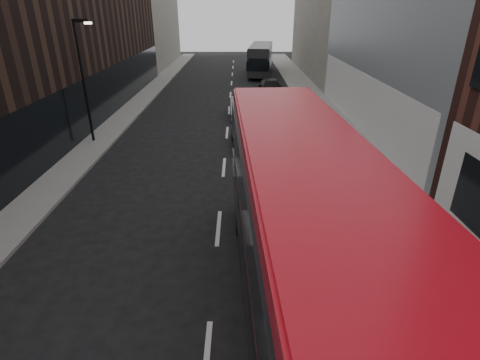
{
  "coord_description": "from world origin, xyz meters",
  "views": [
    {
      "loc": [
        0.78,
        -4.31,
        7.75
      ],
      "look_at": [
        0.83,
        6.99,
        2.5
      ],
      "focal_mm": 28.0,
      "sensor_mm": 36.0,
      "label": 1
    }
  ],
  "objects_px": {
    "car_a": "(245,135)",
    "red_bus": "(299,224)",
    "grey_bus": "(261,59)",
    "car_c": "(271,88)",
    "car_b": "(240,107)",
    "street_lamp": "(84,74)"
  },
  "relations": [
    {
      "from": "grey_bus",
      "to": "red_bus",
      "type": "bearing_deg",
      "value": -85.28
    },
    {
      "from": "grey_bus",
      "to": "car_b",
      "type": "relative_size",
      "value": 2.7
    },
    {
      "from": "red_bus",
      "to": "car_a",
      "type": "bearing_deg",
      "value": 91.9
    },
    {
      "from": "red_bus",
      "to": "street_lamp",
      "type": "bearing_deg",
      "value": 123.52
    },
    {
      "from": "grey_bus",
      "to": "car_a",
      "type": "xyz_separation_m",
      "value": [
        -2.38,
        -26.48,
        -1.23
      ]
    },
    {
      "from": "car_b",
      "to": "car_c",
      "type": "relative_size",
      "value": 0.83
    },
    {
      "from": "grey_bus",
      "to": "car_c",
      "type": "relative_size",
      "value": 2.23
    },
    {
      "from": "red_bus",
      "to": "car_c",
      "type": "distance_m",
      "value": 28.08
    },
    {
      "from": "red_bus",
      "to": "grey_bus",
      "type": "height_order",
      "value": "red_bus"
    },
    {
      "from": "car_a",
      "to": "red_bus",
      "type": "bearing_deg",
      "value": -89.11
    },
    {
      "from": "grey_bus",
      "to": "car_b",
      "type": "distance_m",
      "value": 20.01
    },
    {
      "from": "street_lamp",
      "to": "car_b",
      "type": "xyz_separation_m",
      "value": [
        9.08,
        6.19,
        -3.5
      ]
    },
    {
      "from": "red_bus",
      "to": "grey_bus",
      "type": "bearing_deg",
      "value": 85.41
    },
    {
      "from": "car_c",
      "to": "grey_bus",
      "type": "bearing_deg",
      "value": 89.12
    },
    {
      "from": "grey_bus",
      "to": "car_a",
      "type": "bearing_deg",
      "value": -88.66
    },
    {
      "from": "grey_bus",
      "to": "street_lamp",
      "type": "bearing_deg",
      "value": -107.87
    },
    {
      "from": "street_lamp",
      "to": "car_c",
      "type": "relative_size",
      "value": 1.4
    },
    {
      "from": "car_a",
      "to": "car_b",
      "type": "bearing_deg",
      "value": 88.72
    },
    {
      "from": "street_lamp",
      "to": "car_a",
      "type": "distance_m",
      "value": 10.03
    },
    {
      "from": "car_a",
      "to": "car_c",
      "type": "bearing_deg",
      "value": 75.35
    },
    {
      "from": "grey_bus",
      "to": "car_b",
      "type": "bearing_deg",
      "value": -91.23
    },
    {
      "from": "red_bus",
      "to": "car_b",
      "type": "distance_m",
      "value": 20.65
    }
  ]
}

